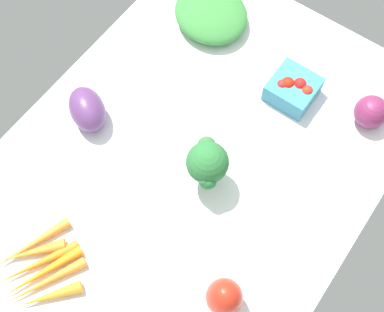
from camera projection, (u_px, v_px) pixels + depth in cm
name	position (u px, v px, depth cm)	size (l,w,h in cm)	color
tablecloth	(192.00, 162.00, 114.06)	(104.00, 76.00, 2.00)	white
broccoli_head	(207.00, 163.00, 103.77)	(9.43, 8.85, 12.99)	#9BD07A
red_onion_near_basket	(371.00, 112.00, 113.93)	(7.55, 7.55, 7.55)	#782650
eggplant	(87.00, 109.00, 114.10)	(11.41, 7.75, 7.75)	#5C356C
berry_basket	(293.00, 89.00, 117.54)	(10.32, 10.32, 6.25)	teal
bell_pepper_red	(224.00, 297.00, 95.66)	(7.01, 7.01, 10.26)	red
leafy_greens_clump	(211.00, 14.00, 126.77)	(17.41, 19.57, 5.66)	#368039
carrot_bunch	(39.00, 268.00, 101.92)	(20.84, 18.88, 2.57)	orange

